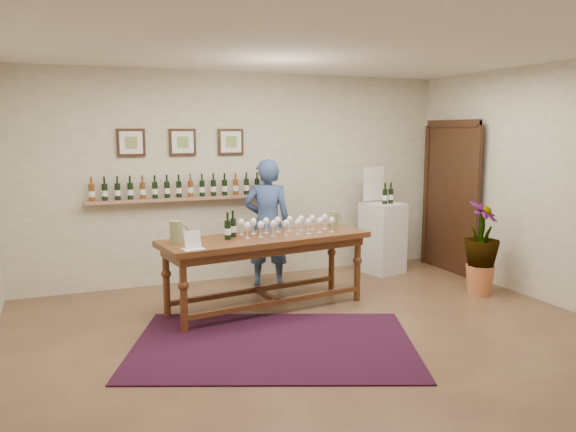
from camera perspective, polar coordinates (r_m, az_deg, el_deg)
name	(u,v)px	position (r m, az deg, el deg)	size (l,w,h in m)	color
ground	(318,336)	(5.73, 3.08, -12.08)	(6.00, 6.00, 0.00)	brown
room_shell	(398,196)	(8.07, 11.15, 2.03)	(6.00, 6.00, 6.00)	beige
rug	(274,344)	(5.50, -1.47, -12.90)	(2.66, 1.77, 0.01)	#420B15
tasting_table	(266,247)	(6.37, -2.22, -3.18)	(2.48, 1.09, 0.85)	#432510
table_glasses	(288,225)	(6.49, -0.05, -0.94)	(1.37, 0.32, 0.19)	white
table_bottles	(230,224)	(6.22, -5.88, -0.80)	(0.30, 0.17, 0.32)	black
pitcher_left	(176,232)	(6.00, -11.29, -1.65)	(0.16, 0.16, 0.25)	olive
pitcher_right	(334,220)	(6.90, 4.65, -0.36)	(0.13, 0.13, 0.20)	olive
menu_card	(193,240)	(5.73, -9.68, -2.37)	(0.21, 0.15, 0.19)	white
display_pedestal	(382,238)	(8.18, 9.57, -2.21)	(0.50, 0.50, 1.01)	silver
pedestal_bottles	(388,193)	(8.04, 10.11, 2.35)	(0.31, 0.08, 0.31)	black
info_sign	(374,184)	(8.18, 8.69, 3.27)	(0.39, 0.02, 0.54)	white
potted_plant	(481,248)	(7.35, 19.04, -3.10)	(0.75, 0.75, 1.01)	#C36C41
person	(267,223)	(7.32, -2.11, -0.71)	(0.61, 0.40, 1.67)	navy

